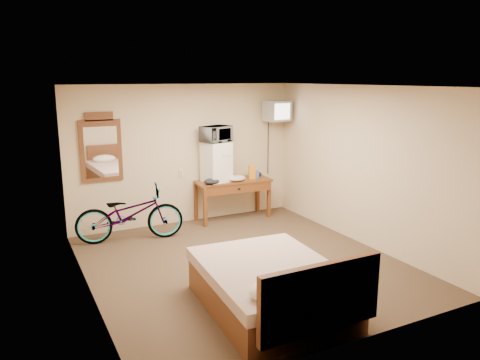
{
  "coord_description": "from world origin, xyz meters",
  "views": [
    {
      "loc": [
        -2.89,
        -5.58,
        2.62
      ],
      "look_at": [
        0.25,
        0.58,
        1.09
      ],
      "focal_mm": 35.0,
      "sensor_mm": 36.0,
      "label": 1
    }
  ],
  "objects_px": {
    "blue_cup": "(257,174)",
    "crt_television": "(277,111)",
    "bicycle": "(130,214)",
    "wall_mirror": "(101,148)",
    "microwave": "(216,134)",
    "bed": "(273,287)",
    "desk": "(234,186)",
    "mini_fridge": "(216,162)"
  },
  "relations": [
    {
      "from": "blue_cup",
      "to": "crt_television",
      "type": "distance_m",
      "value": 1.25
    },
    {
      "from": "crt_television",
      "to": "bicycle",
      "type": "distance_m",
      "value": 3.34
    },
    {
      "from": "crt_television",
      "to": "wall_mirror",
      "type": "distance_m",
      "value": 3.29
    },
    {
      "from": "microwave",
      "to": "crt_television",
      "type": "relative_size",
      "value": 0.88
    },
    {
      "from": "microwave",
      "to": "crt_television",
      "type": "xyz_separation_m",
      "value": [
        1.25,
        -0.03,
        0.37
      ]
    },
    {
      "from": "crt_television",
      "to": "wall_mirror",
      "type": "bearing_deg",
      "value": 175.57
    },
    {
      "from": "crt_television",
      "to": "bed",
      "type": "distance_m",
      "value": 4.34
    },
    {
      "from": "desk",
      "to": "crt_television",
      "type": "bearing_deg",
      "value": 1.46
    },
    {
      "from": "bed",
      "to": "microwave",
      "type": "bearing_deg",
      "value": 76.22
    },
    {
      "from": "mini_fridge",
      "to": "wall_mirror",
      "type": "relative_size",
      "value": 0.63
    },
    {
      "from": "desk",
      "to": "wall_mirror",
      "type": "height_order",
      "value": "wall_mirror"
    },
    {
      "from": "mini_fridge",
      "to": "wall_mirror",
      "type": "height_order",
      "value": "wall_mirror"
    },
    {
      "from": "microwave",
      "to": "desk",
      "type": "bearing_deg",
      "value": -30.72
    },
    {
      "from": "wall_mirror",
      "to": "microwave",
      "type": "bearing_deg",
      "value": -6.26
    },
    {
      "from": "bicycle",
      "to": "bed",
      "type": "relative_size",
      "value": 0.87
    },
    {
      "from": "mini_fridge",
      "to": "blue_cup",
      "type": "height_order",
      "value": "mini_fridge"
    },
    {
      "from": "mini_fridge",
      "to": "bed",
      "type": "relative_size",
      "value": 0.37
    },
    {
      "from": "desk",
      "to": "wall_mirror",
      "type": "relative_size",
      "value": 1.26
    },
    {
      "from": "crt_television",
      "to": "bicycle",
      "type": "bearing_deg",
      "value": -173.89
    },
    {
      "from": "mini_fridge",
      "to": "bed",
      "type": "xyz_separation_m",
      "value": [
        -0.84,
        -3.44,
        -0.81
      ]
    },
    {
      "from": "mini_fridge",
      "to": "crt_television",
      "type": "height_order",
      "value": "crt_television"
    },
    {
      "from": "desk",
      "to": "blue_cup",
      "type": "bearing_deg",
      "value": -3.44
    },
    {
      "from": "desk",
      "to": "blue_cup",
      "type": "distance_m",
      "value": 0.51
    },
    {
      "from": "microwave",
      "to": "mini_fridge",
      "type": "bearing_deg",
      "value": -144.47
    },
    {
      "from": "wall_mirror",
      "to": "bicycle",
      "type": "bearing_deg",
      "value": -63.3
    },
    {
      "from": "blue_cup",
      "to": "crt_television",
      "type": "xyz_separation_m",
      "value": [
        0.45,
        0.05,
        1.17
      ]
    },
    {
      "from": "wall_mirror",
      "to": "bicycle",
      "type": "xyz_separation_m",
      "value": [
        0.28,
        -0.57,
        -1.02
      ]
    },
    {
      "from": "wall_mirror",
      "to": "bicycle",
      "type": "distance_m",
      "value": 1.2
    },
    {
      "from": "mini_fridge",
      "to": "blue_cup",
      "type": "bearing_deg",
      "value": -6.06
    },
    {
      "from": "blue_cup",
      "to": "bicycle",
      "type": "height_order",
      "value": "bicycle"
    },
    {
      "from": "bicycle",
      "to": "bed",
      "type": "height_order",
      "value": "bicycle"
    },
    {
      "from": "desk",
      "to": "bicycle",
      "type": "bearing_deg",
      "value": -171.78
    },
    {
      "from": "desk",
      "to": "bed",
      "type": "relative_size",
      "value": 0.73
    },
    {
      "from": "crt_television",
      "to": "wall_mirror",
      "type": "xyz_separation_m",
      "value": [
        -3.24,
        0.25,
        -0.52
      ]
    },
    {
      "from": "blue_cup",
      "to": "bicycle",
      "type": "xyz_separation_m",
      "value": [
        -2.5,
        -0.26,
        -0.37
      ]
    },
    {
      "from": "desk",
      "to": "crt_television",
      "type": "relative_size",
      "value": 2.45
    },
    {
      "from": "mini_fridge",
      "to": "blue_cup",
      "type": "relative_size",
      "value": 4.87
    },
    {
      "from": "crt_television",
      "to": "wall_mirror",
      "type": "height_order",
      "value": "crt_television"
    },
    {
      "from": "mini_fridge",
      "to": "microwave",
      "type": "distance_m",
      "value": 0.51
    },
    {
      "from": "microwave",
      "to": "bed",
      "type": "relative_size",
      "value": 0.26
    },
    {
      "from": "desk",
      "to": "wall_mirror",
      "type": "bearing_deg",
      "value": 173.23
    },
    {
      "from": "mini_fridge",
      "to": "microwave",
      "type": "relative_size",
      "value": 1.39
    }
  ]
}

